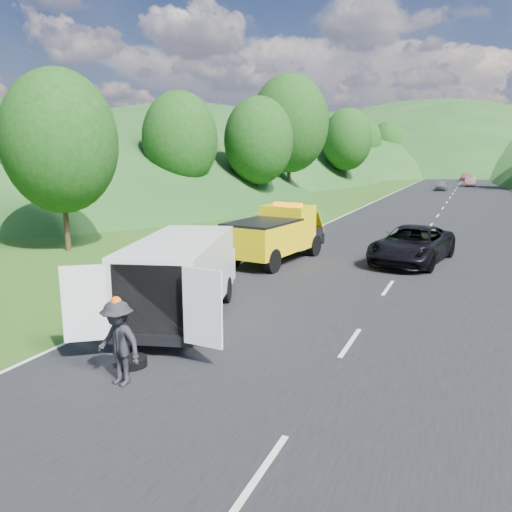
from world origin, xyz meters
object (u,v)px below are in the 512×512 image
at_px(tow_truck, 276,234).
at_px(worker, 121,385).
at_px(spare_tire, 132,367).
at_px(suitcase, 151,284).
at_px(passing_suv, 411,263).
at_px(woman, 195,297).
at_px(white_van, 182,274).
at_px(child, 225,295).

relative_size(tow_truck, worker, 3.37).
height_order(worker, spare_tire, worker).
xyz_separation_m(worker, suitcase, (-3.82, 6.51, 0.26)).
relative_size(tow_truck, passing_suv, 1.07).
distance_m(tow_truck, woman, 6.77).
distance_m(woman, passing_suv, 10.86).
distance_m(suitcase, spare_tire, 6.63).
bearing_deg(spare_tire, passing_suv, 72.40).
bearing_deg(woman, suitcase, 80.16).
distance_m(tow_truck, spare_tire, 12.43).
xyz_separation_m(white_van, worker, (1.15, -4.39, -1.41)).
relative_size(white_van, passing_suv, 1.26).
bearing_deg(spare_tire, worker, -67.59).
height_order(suitcase, passing_suv, passing_suv).
relative_size(suitcase, passing_suv, 0.09).
height_order(white_van, spare_tire, white_van).
xyz_separation_m(tow_truck, worker, (1.58, -13.17, -1.29)).
relative_size(white_van, spare_tire, 10.60).
height_order(woman, worker, worker).
xyz_separation_m(spare_tire, passing_suv, (4.61, 14.54, 0.00)).
xyz_separation_m(tow_truck, suitcase, (-2.24, -6.66, -1.04)).
relative_size(worker, passing_suv, 0.32).
distance_m(worker, suitcase, 7.55).
distance_m(woman, spare_tire, 5.92).
bearing_deg(child, suitcase, -123.81).
xyz_separation_m(white_van, woman, (-0.87, 2.16, -1.41)).
bearing_deg(tow_truck, woman, -86.59).
bearing_deg(child, white_van, -47.65).
relative_size(tow_truck, spare_tire, 8.97).
xyz_separation_m(woman, passing_suv, (6.27, 8.86, 0.00)).
relative_size(child, worker, 0.52).
bearing_deg(passing_suv, tow_truck, -149.96).
xyz_separation_m(child, spare_tire, (0.78, -6.29, 0.00)).
bearing_deg(worker, passing_suv, 84.05).
bearing_deg(spare_tire, child, 97.05).
relative_size(woman, passing_suv, 0.29).
xyz_separation_m(white_van, passing_suv, (5.40, 11.02, -1.41)).
bearing_deg(worker, tow_truck, 106.33).
height_order(white_van, passing_suv, white_van).
bearing_deg(tow_truck, white_van, -80.00).
height_order(tow_truck, passing_suv, tow_truck).
bearing_deg(worker, child, 108.51).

